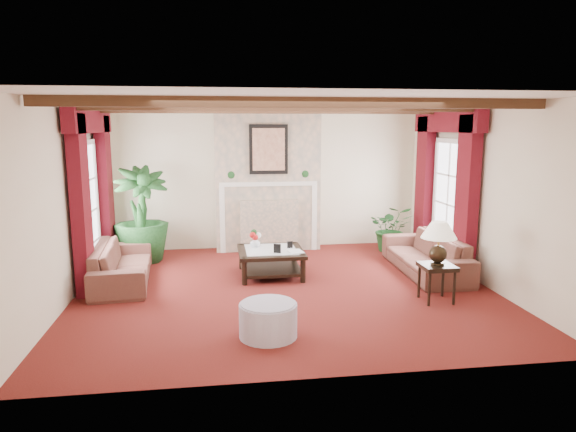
{
  "coord_description": "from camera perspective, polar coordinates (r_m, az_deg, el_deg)",
  "views": [
    {
      "loc": [
        -0.98,
        -7.22,
        2.38
      ],
      "look_at": [
        0.09,
        0.4,
        1.02
      ],
      "focal_mm": 32.0,
      "sensor_mm": 36.0,
      "label": 1
    }
  ],
  "objects": [
    {
      "name": "curtains_left",
      "position": [
        8.44,
        -21.26,
        10.47
      ],
      "size": [
        0.2,
        2.4,
        2.55
      ],
      "primitive_type": null,
      "color": "#4A090E",
      "rests_on": "ground"
    },
    {
      "name": "sofa_right",
      "position": [
        8.71,
        15.08,
        -3.4
      ],
      "size": [
        2.16,
        0.73,
        0.83
      ],
      "primitive_type": "imported",
      "rotation": [
        0.0,
        0.0,
        -1.6
      ],
      "color": "#340E1A",
      "rests_on": "ground"
    },
    {
      "name": "small_plant",
      "position": [
        10.03,
        11.38,
        -1.9
      ],
      "size": [
        1.26,
        1.3,
        0.7
      ],
      "primitive_type": "imported",
      "rotation": [
        0.0,
        0.0,
        -0.26
      ],
      "color": "black",
      "rests_on": "ground"
    },
    {
      "name": "ottoman",
      "position": [
        5.97,
        -2.22,
        -11.51
      ],
      "size": [
        0.67,
        0.67,
        0.39
      ],
      "primitive_type": "cylinder",
      "color": "#9F99AE",
      "rests_on": "ground"
    },
    {
      "name": "photo_frame_a",
      "position": [
        7.98,
        -1.2,
        -3.66
      ],
      "size": [
        0.11,
        0.06,
        0.15
      ],
      "primitive_type": null,
      "rotation": [
        0.0,
        0.0,
        -0.41
      ],
      "color": "black",
      "rests_on": "coffee_table"
    },
    {
      "name": "potted_palm",
      "position": [
        9.44,
        -15.92,
        -2.06
      ],
      "size": [
        1.97,
        2.26,
        0.95
      ],
      "primitive_type": "imported",
      "rotation": [
        0.0,
        0.0,
        0.33
      ],
      "color": "black",
      "rests_on": "ground"
    },
    {
      "name": "fireplace",
      "position": [
        9.83,
        -2.34,
        11.84
      ],
      "size": [
        2.0,
        0.52,
        2.7
      ],
      "primitive_type": null,
      "color": "tan",
      "rests_on": "ground"
    },
    {
      "name": "left_wall",
      "position": [
        7.57,
        -23.41,
        1.34
      ],
      "size": [
        0.02,
        5.5,
        2.7
      ],
      "primitive_type": "cube",
      "color": "beige",
      "rests_on": "ground"
    },
    {
      "name": "back_wall",
      "position": [
        10.07,
        -2.4,
        4.1
      ],
      "size": [
        6.0,
        0.02,
        2.7
      ],
      "primitive_type": "cube",
      "color": "beige",
      "rests_on": "ground"
    },
    {
      "name": "floor",
      "position": [
        7.67,
        -0.27,
        -8.1
      ],
      "size": [
        6.0,
        6.0,
        0.0
      ],
      "primitive_type": "plane",
      "color": "#430E0C",
      "rests_on": "ground"
    },
    {
      "name": "ceiling_beams",
      "position": [
        7.29,
        -0.29,
        12.03
      ],
      "size": [
        6.0,
        3.0,
        0.12
      ],
      "primitive_type": null,
      "color": "#341D10",
      "rests_on": "ceiling"
    },
    {
      "name": "french_door_left",
      "position": [
        8.46,
        -21.81,
        7.59
      ],
      "size": [
        0.1,
        1.1,
        2.16
      ],
      "primitive_type": null,
      "color": "white",
      "rests_on": "ground"
    },
    {
      "name": "sofa_left",
      "position": [
        8.29,
        -17.98,
        -4.37
      ],
      "size": [
        2.12,
        0.91,
        0.79
      ],
      "primitive_type": "imported",
      "rotation": [
        0.0,
        0.0,
        1.65
      ],
      "color": "#340E1A",
      "rests_on": "ground"
    },
    {
      "name": "curtains_right",
      "position": [
        9.08,
        17.32,
        10.61
      ],
      "size": [
        0.2,
        2.4,
        2.55
      ],
      "primitive_type": null,
      "color": "#4A090E",
      "rests_on": "ground"
    },
    {
      "name": "book",
      "position": [
        8.0,
        0.14,
        -3.12
      ],
      "size": [
        0.22,
        0.09,
        0.29
      ],
      "primitive_type": "imported",
      "rotation": [
        0.0,
        0.0,
        0.17
      ],
      "color": "black",
      "rests_on": "coffee_table"
    },
    {
      "name": "flower_vase",
      "position": [
        8.4,
        -3.67,
        -2.94
      ],
      "size": [
        0.28,
        0.28,
        0.17
      ],
      "primitive_type": "imported",
      "rotation": [
        0.0,
        0.0,
        -0.35
      ],
      "color": "silver",
      "rests_on": "coffee_table"
    },
    {
      "name": "ceiling",
      "position": [
        7.3,
        -0.29,
        12.5
      ],
      "size": [
        6.0,
        6.0,
        0.0
      ],
      "primitive_type": "plane",
      "rotation": [
        3.14,
        0.0,
        0.0
      ],
      "color": "white",
      "rests_on": "floor"
    },
    {
      "name": "right_wall",
      "position": [
        8.31,
        20.69,
        2.22
      ],
      "size": [
        0.02,
        5.5,
        2.7
      ],
      "primitive_type": "cube",
      "color": "beige",
      "rests_on": "ground"
    },
    {
      "name": "french_door_right",
      "position": [
        9.13,
        17.81,
        7.94
      ],
      "size": [
        0.1,
        1.1,
        2.16
      ],
      "primitive_type": null,
      "color": "white",
      "rests_on": "ground"
    },
    {
      "name": "photo_frame_b",
      "position": [
        8.31,
        0.21,
        -3.23
      ],
      "size": [
        0.09,
        0.04,
        0.12
      ],
      "primitive_type": null,
      "rotation": [
        0.0,
        0.0,
        0.2
      ],
      "color": "black",
      "rests_on": "coffee_table"
    },
    {
      "name": "table_lamp",
      "position": [
        7.23,
        16.38,
        -2.86
      ],
      "size": [
        0.48,
        0.48,
        0.61
      ],
      "primitive_type": null,
      "color": "black",
      "rests_on": "side_table"
    },
    {
      "name": "coffee_table",
      "position": [
        8.29,
        -1.92,
        -5.2
      ],
      "size": [
        1.03,
        1.03,
        0.42
      ],
      "primitive_type": null,
      "rotation": [
        0.0,
        0.0,
        -0.0
      ],
      "color": "black",
      "rests_on": "ground"
    },
    {
      "name": "side_table",
      "position": [
        7.37,
        16.16,
        -7.14
      ],
      "size": [
        0.48,
        0.48,
        0.52
      ],
      "primitive_type": null,
      "rotation": [
        0.0,
        0.0,
        0.09
      ],
      "color": "black",
      "rests_on": "ground"
    }
  ]
}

